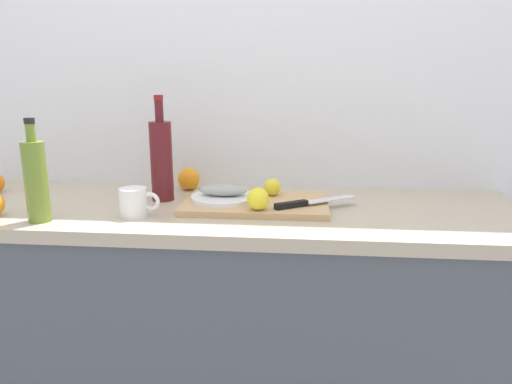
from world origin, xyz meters
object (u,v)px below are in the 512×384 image
Objects in this scene: wine_bottle at (161,159)px; olive_oil_bottle at (36,180)px; fish_fillet at (223,190)px; lemon_0 at (258,199)px; coffee_mug_0 at (134,202)px; cutting_board at (256,204)px; white_plate at (223,198)px; chef_knife at (306,203)px.

olive_oil_bottle is at bearing -136.24° from wine_bottle.
fish_fillet is 2.32× the size of lemon_0.
cutting_board is at bearing 21.44° from coffee_mug_0.
lemon_0 is 0.19× the size of wine_bottle.
coffee_mug_0 is at bearing -149.72° from fish_fillet.
lemon_0 is at bearing -81.29° from cutting_board.
fish_fillet is 1.29× the size of coffee_mug_0.
olive_oil_bottle is at bearing -156.92° from white_plate.
cutting_board is 1.77× the size of chef_knife.
coffee_mug_0 reaches higher than chef_knife.
olive_oil_bottle is 0.39m from wine_bottle.
olive_oil_bottle is (-0.62, -0.11, 0.07)m from lemon_0.
fish_fillet is 0.24m from wine_bottle.
coffee_mug_0 is (-0.35, -0.14, 0.03)m from cutting_board.
cutting_board is at bearing 133.36° from chef_knife.
chef_knife is at bearing -9.50° from white_plate.
chef_knife is at bearing -11.96° from wine_bottle.
wine_bottle is at bearing 165.11° from white_plate.
coffee_mug_0 reaches higher than fish_fillet.
chef_knife is 0.74× the size of wine_bottle.
fish_fillet is at bearing -14.89° from wine_bottle.
cutting_board is 0.17m from chef_knife.
lemon_0 is 0.39m from wine_bottle.
chef_knife is at bearing 23.45° from lemon_0.
cutting_board is 0.38m from coffee_mug_0.
white_plate is 0.70× the size of olive_oil_bottle.
lemon_0 reaches higher than chef_knife.
coffee_mug_0 is (-0.51, -0.10, 0.01)m from chef_knife.
lemon_0 reaches higher than cutting_board.
cutting_board is 0.11m from lemon_0.
white_plate is 1.72× the size of coffee_mug_0.
olive_oil_bottle reaches higher than lemon_0.
olive_oil_bottle is at bearing -164.56° from coffee_mug_0.
lemon_0 reaches higher than white_plate.
white_plate is 1.33× the size of fish_fillet.
cutting_board is at bearing 18.95° from olive_oil_bottle.
white_plate is 0.80× the size of chef_knife.
cutting_board is 6.79× the size of lemon_0.
fish_fillet is at bearing 30.28° from coffee_mug_0.
lemon_0 is at bearing -25.82° from wine_bottle.
chef_knife is (0.16, -0.04, 0.02)m from cutting_board.
fish_fillet is (-0.11, 0.00, 0.04)m from cutting_board.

